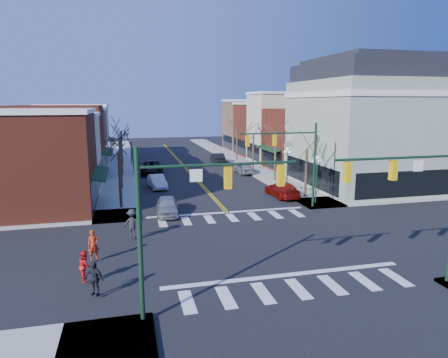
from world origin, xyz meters
TOP-DOWN VIEW (x-y plane):
  - ground at (0.00, 0.00)m, footprint 160.00×160.00m
  - sidewalk_left at (-8.75, 20.00)m, footprint 3.50×70.00m
  - sidewalk_right at (8.75, 20.00)m, footprint 3.50×70.00m
  - bldg_left_brick_a at (-15.50, 11.75)m, footprint 10.00×8.50m
  - bldg_left_stucco_a at (-15.50, 19.50)m, footprint 10.00×7.00m
  - bldg_left_brick_b at (-15.50, 27.50)m, footprint 10.00×9.00m
  - bldg_left_tan at (-15.50, 35.75)m, footprint 10.00×7.50m
  - bldg_left_stucco_b at (-15.50, 43.50)m, footprint 10.00×8.00m
  - bldg_right_brick_a at (15.50, 25.75)m, footprint 10.00×8.50m
  - bldg_right_stucco at (15.50, 33.50)m, footprint 10.00×7.00m
  - bldg_right_brick_b at (15.50, 41.00)m, footprint 10.00×8.00m
  - bldg_right_tan at (15.50, 49.00)m, footprint 10.00×8.00m
  - victorian_corner at (16.50, 14.50)m, footprint 12.25×14.25m
  - traffic_mast_near_left at (-5.55, -7.40)m, footprint 6.60×0.28m
  - traffic_mast_near_right at (5.55, -7.40)m, footprint 6.60×0.28m
  - traffic_mast_far_right at (5.55, 7.40)m, footprint 6.60×0.28m
  - lamppost_corner at (8.20, 8.50)m, footprint 0.36×0.36m
  - lamppost_midblock at (8.20, 15.00)m, footprint 0.36×0.36m
  - tree_left_a at (-8.40, 11.00)m, footprint 0.24×0.24m
  - tree_left_b at (-8.40, 19.00)m, footprint 0.24×0.24m
  - tree_left_c at (-8.40, 27.00)m, footprint 0.24×0.24m
  - tree_left_d at (-8.40, 35.00)m, footprint 0.24×0.24m
  - tree_right_a at (8.40, 11.00)m, footprint 0.24×0.24m
  - tree_right_b at (8.40, 19.00)m, footprint 0.24×0.24m
  - tree_right_c at (8.40, 27.00)m, footprint 0.24×0.24m
  - tree_right_d at (8.40, 35.00)m, footprint 0.24×0.24m
  - car_left_near at (-4.80, 8.31)m, footprint 2.09×4.39m
  - car_left_mid at (-4.80, 18.63)m, footprint 1.92×4.32m
  - car_left_far at (-4.80, 27.44)m, footprint 2.97×5.90m
  - car_right_near at (6.40, 11.84)m, footprint 2.20×4.98m
  - car_right_mid at (6.40, 24.67)m, footprint 1.88×4.32m
  - car_right_far at (5.25, 34.25)m, footprint 1.73×4.55m
  - pedestrian_red_a at (-9.79, -0.42)m, footprint 0.70×0.54m
  - pedestrian_red_b at (-10.00, -3.12)m, footprint 0.72×0.85m
  - pedestrian_dark_a at (-9.44, -4.79)m, footprint 1.00×0.82m
  - pedestrian_dark_b at (-7.60, 2.86)m, footprint 1.34×0.90m

SIDE VIEW (x-z plane):
  - ground at x=0.00m, z-range 0.00..0.00m
  - sidewalk_left at x=-8.75m, z-range 0.00..0.15m
  - sidewalk_right at x=8.75m, z-range 0.00..0.15m
  - car_left_mid at x=-4.80m, z-range 0.00..1.38m
  - car_right_near at x=6.40m, z-range 0.00..1.42m
  - car_left_near at x=-4.80m, z-range 0.00..1.45m
  - car_right_mid at x=6.40m, z-range 0.00..1.45m
  - car_right_far at x=5.25m, z-range 0.00..1.48m
  - car_left_far at x=-4.80m, z-range 0.00..1.60m
  - pedestrian_red_b at x=-10.00m, z-range 0.15..1.70m
  - pedestrian_dark_a at x=-9.44m, z-range 0.15..1.75m
  - pedestrian_red_a at x=-9.79m, z-range 0.15..1.86m
  - pedestrian_dark_b at x=-7.60m, z-range 0.15..2.08m
  - tree_left_c at x=-8.40m, z-range 0.00..4.55m
  - tree_right_a at x=8.40m, z-range 0.00..4.62m
  - tree_left_a at x=-8.40m, z-range 0.00..4.76m
  - tree_right_c at x=8.40m, z-range 0.00..4.83m
  - tree_left_d at x=-8.40m, z-range 0.00..4.90m
  - tree_right_d at x=8.40m, z-range 0.00..4.97m
  - tree_left_b at x=-8.40m, z-range 0.00..5.04m
  - tree_right_b at x=8.40m, z-range 0.00..5.18m
  - lamppost_corner at x=8.20m, z-range 0.80..5.13m
  - lamppost_midblock at x=8.20m, z-range 0.80..5.13m
  - bldg_left_stucco_a at x=-15.50m, z-range 0.00..7.50m
  - bldg_left_tan at x=-15.50m, z-range 0.00..7.80m
  - bldg_left_brick_a at x=-15.50m, z-range 0.00..8.00m
  - bldg_right_brick_a at x=15.50m, z-range 0.00..8.00m
  - bldg_left_stucco_b at x=-15.50m, z-range 0.00..8.20m
  - bldg_left_brick_b at x=-15.50m, z-range 0.00..8.50m
  - bldg_right_brick_b at x=15.50m, z-range 0.00..8.50m
  - bldg_right_tan at x=15.50m, z-range 0.00..9.00m
  - traffic_mast_near_left at x=-5.55m, z-range 1.11..8.31m
  - traffic_mast_near_right at x=5.55m, z-range 1.11..8.31m
  - traffic_mast_far_right at x=5.55m, z-range 1.11..8.31m
  - bldg_right_stucco at x=15.50m, z-range 0.00..10.00m
  - victorian_corner at x=16.50m, z-range 0.01..13.31m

